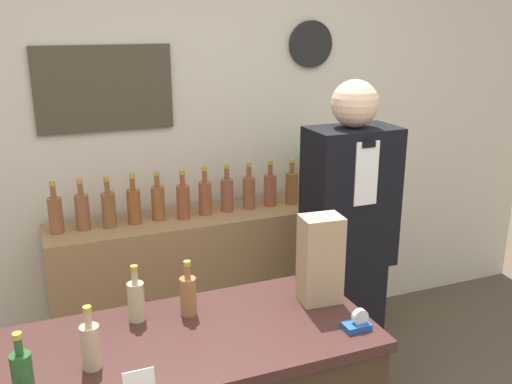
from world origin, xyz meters
TOP-DOWN VIEW (x-y plane):
  - back_wall at (-0.00, 2.00)m, footprint 5.20×0.09m
  - back_shelf at (0.18, 1.75)m, footprint 2.01×0.37m
  - shopkeeper at (0.61, 1.11)m, footprint 0.43×0.27m
  - potted_plant at (0.82, 1.78)m, footprint 0.25×0.25m
  - paper_bag at (0.11, 0.49)m, footprint 0.16×0.12m
  - tape_dispenser at (0.14, 0.26)m, footprint 0.09×0.06m
  - price_card_right at (-0.61, 0.21)m, footprint 0.09×0.02m
  - counter_bottle_0 at (-0.91, 0.29)m, footprint 0.06×0.06m
  - counter_bottle_1 at (-0.72, 0.37)m, footprint 0.06×0.06m
  - counter_bottle_2 at (-0.54, 0.60)m, footprint 0.06×0.06m
  - counter_bottle_3 at (-0.36, 0.57)m, footprint 0.06×0.06m
  - shelf_bottle_0 at (-0.74, 1.77)m, footprint 0.07×0.07m
  - shelf_bottle_1 at (-0.61, 1.77)m, footprint 0.07×0.07m
  - shelf_bottle_2 at (-0.48, 1.76)m, footprint 0.07×0.07m
  - shelf_bottle_3 at (-0.34, 1.76)m, footprint 0.07×0.07m
  - shelf_bottle_4 at (-0.21, 1.77)m, footprint 0.07×0.07m
  - shelf_bottle_5 at (-0.07, 1.74)m, footprint 0.07×0.07m
  - shelf_bottle_6 at (0.06, 1.76)m, footprint 0.07×0.07m
  - shelf_bottle_7 at (0.19, 1.77)m, footprint 0.07×0.07m
  - shelf_bottle_8 at (0.33, 1.77)m, footprint 0.07×0.07m
  - shelf_bottle_9 at (0.46, 1.77)m, footprint 0.07×0.07m
  - shelf_bottle_10 at (0.60, 1.75)m, footprint 0.07×0.07m

SIDE VIEW (x-z plane):
  - back_shelf at x=0.18m, z-range 0.00..0.91m
  - shopkeeper at x=0.61m, z-range 0.00..1.71m
  - tape_dispenser at x=0.14m, z-range 0.96..1.04m
  - price_card_right at x=-0.61m, z-range 0.98..1.03m
  - shelf_bottle_0 at x=-0.74m, z-range 0.87..1.15m
  - shelf_bottle_1 at x=-0.61m, z-range 0.87..1.15m
  - shelf_bottle_2 at x=-0.48m, z-range 0.87..1.15m
  - shelf_bottle_3 at x=-0.34m, z-range 0.87..1.15m
  - shelf_bottle_4 at x=-0.21m, z-range 0.87..1.15m
  - shelf_bottle_5 at x=-0.07m, z-range 0.87..1.15m
  - shelf_bottle_6 at x=0.06m, z-range 0.87..1.15m
  - shelf_bottle_7 at x=0.19m, z-range 0.87..1.15m
  - shelf_bottle_8 at x=0.33m, z-range 0.87..1.15m
  - shelf_bottle_9 at x=0.46m, z-range 0.87..1.15m
  - shelf_bottle_10 at x=0.60m, z-range 0.87..1.15m
  - counter_bottle_0 at x=-0.91m, z-range 0.95..1.16m
  - counter_bottle_1 at x=-0.72m, z-range 0.95..1.16m
  - counter_bottle_2 at x=-0.54m, z-range 0.95..1.16m
  - counter_bottle_3 at x=-0.36m, z-range 0.95..1.16m
  - potted_plant at x=0.82m, z-range 0.93..1.28m
  - paper_bag at x=0.11m, z-range 0.98..1.31m
  - back_wall at x=0.00m, z-range 0.00..2.70m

